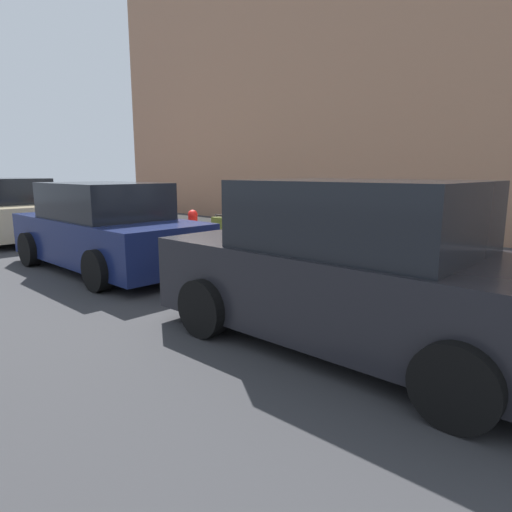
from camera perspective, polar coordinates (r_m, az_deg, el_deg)
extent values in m
plane|color=#333335|center=(9.19, -9.49, -0.60)|extent=(40.00, 40.00, 0.00)
cube|color=#ADA89E|center=(10.82, 1.18, 1.62)|extent=(18.00, 5.00, 0.14)
cube|color=#936B51|center=(15.35, 15.99, 21.95)|extent=(24.00, 3.00, 9.75)
cube|color=#59601E|center=(6.96, 14.12, -0.46)|extent=(0.37, 0.20, 0.66)
cube|color=black|center=(6.96, 14.12, -0.46)|extent=(0.38, 0.04, 0.67)
cylinder|color=gray|center=(6.81, 15.41, 2.95)|extent=(0.02, 0.02, 0.21)
cylinder|color=gray|center=(6.97, 13.18, 3.21)|extent=(0.02, 0.02, 0.21)
cylinder|color=black|center=(6.88, 14.33, 3.96)|extent=(0.31, 0.03, 0.02)
cylinder|color=black|center=(6.95, 15.15, -3.12)|extent=(0.04, 0.02, 0.04)
cylinder|color=black|center=(7.10, 12.89, -2.72)|extent=(0.04, 0.02, 0.04)
cube|color=maroon|center=(7.19, 11.37, 0.20)|extent=(0.36, 0.24, 0.71)
cube|color=black|center=(7.19, 11.37, 0.20)|extent=(0.36, 0.06, 0.72)
cylinder|color=gray|center=(7.03, 12.47, 4.15)|extent=(0.02, 0.02, 0.32)
cylinder|color=gray|center=(7.20, 10.59, 4.37)|extent=(0.02, 0.02, 0.32)
cylinder|color=black|center=(7.10, 11.57, 5.54)|extent=(0.29, 0.04, 0.02)
cylinder|color=black|center=(7.17, 12.23, -2.57)|extent=(0.05, 0.02, 0.04)
cylinder|color=black|center=(7.34, 10.33, -2.18)|extent=(0.05, 0.02, 0.04)
cube|color=#9EA0A8|center=(7.47, 8.59, 0.05)|extent=(0.44, 0.28, 0.54)
cube|color=black|center=(7.47, 8.59, 0.05)|extent=(0.44, 0.08, 0.56)
cylinder|color=gray|center=(7.31, 9.77, 2.11)|extent=(0.02, 0.02, 0.04)
cylinder|color=gray|center=(7.54, 7.58, 2.43)|extent=(0.02, 0.02, 0.04)
cylinder|color=black|center=(7.42, 8.66, 2.42)|extent=(0.37, 0.05, 0.02)
cylinder|color=black|center=(7.40, 9.66, -2.05)|extent=(0.05, 0.02, 0.04)
cylinder|color=black|center=(7.64, 7.45, -1.60)|extent=(0.05, 0.02, 0.04)
cube|color=black|center=(7.72, 5.28, 0.50)|extent=(0.48, 0.29, 0.55)
cube|color=black|center=(7.72, 5.28, 0.50)|extent=(0.48, 0.08, 0.56)
cylinder|color=gray|center=(7.54, 6.46, 2.52)|extent=(0.02, 0.02, 0.04)
cylinder|color=gray|center=(7.80, 4.22, 2.84)|extent=(0.02, 0.02, 0.04)
cylinder|color=black|center=(7.67, 5.32, 2.83)|extent=(0.41, 0.05, 0.02)
cylinder|color=black|center=(7.63, 6.40, -1.59)|extent=(0.05, 0.02, 0.04)
cylinder|color=black|center=(7.90, 4.14, -1.12)|extent=(0.05, 0.02, 0.04)
cube|color=navy|center=(8.02, 2.48, 1.55)|extent=(0.44, 0.25, 0.73)
cube|color=black|center=(8.02, 2.48, 1.55)|extent=(0.44, 0.05, 0.74)
cylinder|color=gray|center=(7.85, 3.52, 4.16)|extent=(0.02, 0.02, 0.04)
cylinder|color=gray|center=(8.10, 1.52, 4.38)|extent=(0.02, 0.02, 0.04)
cylinder|color=black|center=(7.97, 2.51, 4.41)|extent=(0.38, 0.03, 0.02)
cylinder|color=black|center=(7.96, 3.49, -1.02)|extent=(0.04, 0.02, 0.04)
cylinder|color=black|center=(8.21, 1.47, -0.64)|extent=(0.04, 0.02, 0.04)
cube|color=red|center=(8.36, -0.36, 1.63)|extent=(0.51, 0.29, 0.64)
cube|color=black|center=(8.36, -0.36, 1.63)|extent=(0.51, 0.09, 0.65)
cylinder|color=gray|center=(8.13, 0.65, 4.64)|extent=(0.02, 0.02, 0.28)
cylinder|color=gray|center=(8.46, -1.33, 4.87)|extent=(0.02, 0.02, 0.28)
cylinder|color=black|center=(8.28, -0.36, 5.72)|extent=(0.44, 0.06, 0.02)
cylinder|color=black|center=(8.24, 0.66, -0.60)|extent=(0.05, 0.02, 0.04)
cylinder|color=black|center=(8.57, -1.33, -0.16)|extent=(0.05, 0.02, 0.04)
cube|color=#0F606B|center=(8.78, -2.27, 2.38)|extent=(0.42, 0.21, 0.74)
cube|color=black|center=(8.78, -2.27, 2.38)|extent=(0.42, 0.05, 0.75)
cylinder|color=gray|center=(8.60, -1.50, 4.81)|extent=(0.02, 0.02, 0.04)
cylinder|color=gray|center=(8.86, -3.05, 4.98)|extent=(0.02, 0.02, 0.04)
cylinder|color=black|center=(8.73, -2.29, 5.03)|extent=(0.35, 0.04, 0.02)
cylinder|color=black|center=(8.70, -1.45, 0.00)|extent=(0.04, 0.02, 0.04)
cylinder|color=black|center=(8.97, -3.03, 0.31)|extent=(0.04, 0.02, 0.04)
cube|color=#59601E|center=(9.06, -4.45, 2.62)|extent=(0.37, 0.22, 0.73)
cube|color=black|center=(9.06, -4.45, 2.62)|extent=(0.36, 0.07, 0.75)
cylinder|color=gray|center=(8.92, -3.79, 5.00)|extent=(0.02, 0.02, 0.04)
cylinder|color=gray|center=(9.12, -5.16, 5.10)|extent=(0.02, 0.02, 0.04)
cylinder|color=black|center=(9.02, -4.49, 5.18)|extent=(0.30, 0.05, 0.02)
cylinder|color=black|center=(9.02, -3.71, 0.36)|extent=(0.05, 0.02, 0.04)
cylinder|color=black|center=(9.22, -5.11, 0.57)|extent=(0.05, 0.02, 0.04)
cylinder|color=red|center=(9.74, -7.97, 2.93)|extent=(0.20, 0.20, 0.68)
sphere|color=red|center=(9.69, -8.03, 5.21)|extent=(0.21, 0.21, 0.21)
cylinder|color=red|center=(9.85, -8.51, 3.20)|extent=(0.09, 0.10, 0.09)
cylinder|color=red|center=(9.62, -7.42, 3.05)|extent=(0.09, 0.10, 0.09)
cylinder|color=brown|center=(10.17, -10.97, 3.63)|extent=(0.15, 0.15, 0.84)
cylinder|color=slate|center=(6.68, 23.44, 0.24)|extent=(0.05, 0.05, 1.05)
cube|color=#1E2328|center=(6.61, 23.85, 5.66)|extent=(0.12, 0.09, 0.22)
cube|color=black|center=(4.72, 12.64, -4.08)|extent=(4.32, 1.92, 0.83)
cube|color=black|center=(4.59, 13.02, 5.09)|extent=(2.26, 1.72, 0.68)
cylinder|color=black|center=(4.93, -6.60, -6.55)|extent=(0.65, 0.24, 0.64)
cylinder|color=black|center=(6.23, 6.21, -2.87)|extent=(0.65, 0.24, 0.64)
cylinder|color=black|center=(3.52, 24.08, -14.72)|extent=(0.65, 0.24, 0.64)
cube|color=#141E4C|center=(8.63, -18.48, 2.05)|extent=(4.34, 1.71, 0.77)
cube|color=black|center=(8.56, -18.76, 6.68)|extent=(2.26, 1.57, 0.63)
cylinder|color=black|center=(9.55, -26.76, 0.77)|extent=(0.64, 0.22, 0.64)
cylinder|color=black|center=(10.24, -17.64, 2.01)|extent=(0.64, 0.22, 0.64)
cylinder|color=black|center=(7.11, -19.46, -1.75)|extent=(0.64, 0.22, 0.64)
cylinder|color=black|center=(8.01, -8.38, 0.10)|extent=(0.64, 0.22, 0.64)
cube|color=tan|center=(13.65, -29.17, 4.26)|extent=(4.39, 1.94, 0.78)
cube|color=black|center=(13.60, -29.44, 7.23)|extent=(2.30, 1.75, 0.64)
cylinder|color=black|center=(15.24, -27.31, 4.02)|extent=(0.64, 0.23, 0.64)
cylinder|color=black|center=(12.74, -23.15, 3.27)|extent=(0.64, 0.23, 0.64)
cylinder|color=black|center=(17.64, -29.66, 4.56)|extent=(0.65, 0.26, 0.64)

